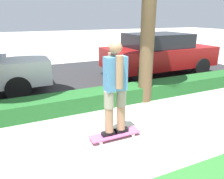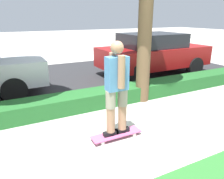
# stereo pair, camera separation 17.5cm
# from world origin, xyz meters

# --- Properties ---
(ground_plane) EXTENTS (60.00, 60.00, 0.00)m
(ground_plane) POSITION_xyz_m (0.00, 0.00, 0.00)
(ground_plane) COLOR #BCB7AD
(street_asphalt) EXTENTS (13.08, 5.00, 0.01)m
(street_asphalt) POSITION_xyz_m (0.00, 4.20, 0.00)
(street_asphalt) COLOR #2D2D30
(street_asphalt) RESTS_ON ground_plane
(hedge_row) EXTENTS (13.08, 0.60, 0.36)m
(hedge_row) POSITION_xyz_m (0.00, 1.60, 0.18)
(hedge_row) COLOR #236028
(hedge_row) RESTS_ON ground_plane
(skateboard) EXTENTS (0.89, 0.24, 0.08)m
(skateboard) POSITION_xyz_m (-0.27, 0.11, 0.07)
(skateboard) COLOR #DB5B93
(skateboard) RESTS_ON ground_plane
(skater_person) EXTENTS (0.48, 0.40, 1.57)m
(skater_person) POSITION_xyz_m (-0.27, 0.11, 0.91)
(skater_person) COLOR black
(skater_person) RESTS_ON skateboard
(parked_car_middle) EXTENTS (3.93, 1.89, 1.44)m
(parked_car_middle) POSITION_xyz_m (2.99, 3.45, 0.76)
(parked_car_middle) COLOR maroon
(parked_car_middle) RESTS_ON ground_plane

